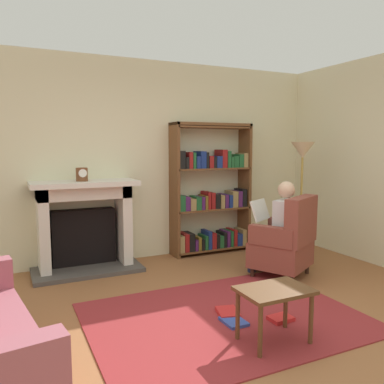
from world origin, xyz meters
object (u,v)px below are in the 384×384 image
(fireplace, at_px, (85,223))
(mantel_clock, at_px, (82,174))
(seated_reader, at_px, (277,224))
(bookshelf, at_px, (211,193))
(side_table, at_px, (274,297))
(armchair_reading, at_px, (286,242))
(floor_lamp, at_px, (302,160))

(fireplace, bearing_deg, mantel_clock, -106.97)
(mantel_clock, bearing_deg, seated_reader, -28.06)
(bookshelf, height_order, side_table, bookshelf)
(mantel_clock, bearing_deg, armchair_reading, -29.55)
(fireplace, relative_size, mantel_clock, 8.02)
(fireplace, xyz_separation_m, bookshelf, (1.81, 0.04, 0.28))
(side_table, bearing_deg, fireplace, 111.40)
(bookshelf, bearing_deg, side_table, -107.50)
(side_table, distance_m, floor_lamp, 2.74)
(bookshelf, distance_m, side_table, 2.75)
(seated_reader, distance_m, side_table, 1.72)
(seated_reader, height_order, floor_lamp, floor_lamp)
(mantel_clock, bearing_deg, fireplace, 73.03)
(mantel_clock, distance_m, side_table, 2.78)
(fireplace, distance_m, side_table, 2.74)
(floor_lamp, bearing_deg, seated_reader, -148.11)
(bookshelf, bearing_deg, mantel_clock, -175.78)
(armchair_reading, xyz_separation_m, side_table, (-1.11, -1.23, -0.05))
(seated_reader, bearing_deg, side_table, 22.79)
(fireplace, distance_m, floor_lamp, 3.00)
(fireplace, bearing_deg, side_table, -68.60)
(fireplace, height_order, floor_lamp, floor_lamp)
(armchair_reading, height_order, side_table, armchair_reading)
(fireplace, distance_m, armchair_reading, 2.48)
(armchair_reading, relative_size, side_table, 1.73)
(floor_lamp, bearing_deg, bookshelf, 142.34)
(fireplace, bearing_deg, armchair_reading, -31.88)
(fireplace, distance_m, seated_reader, 2.37)
(fireplace, bearing_deg, seated_reader, -30.50)
(mantel_clock, distance_m, seated_reader, 2.42)
(armchair_reading, bearing_deg, bookshelf, -106.83)
(fireplace, height_order, mantel_clock, mantel_clock)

